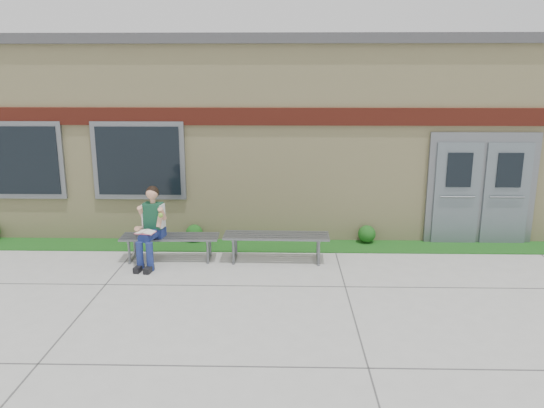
{
  "coord_description": "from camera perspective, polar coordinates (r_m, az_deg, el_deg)",
  "views": [
    {
      "loc": [
        -0.02,
        -7.71,
        3.42
      ],
      "look_at": [
        -0.24,
        1.7,
        1.11
      ],
      "focal_mm": 35.0,
      "sensor_mm": 36.0,
      "label": 1
    }
  ],
  "objects": [
    {
      "name": "school_building",
      "position": [
        13.76,
        1.44,
        8.28
      ],
      "size": [
        16.2,
        6.22,
        4.2
      ],
      "color": "beige",
      "rests_on": "ground"
    },
    {
      "name": "bench_right",
      "position": [
        9.93,
        0.47,
        -3.96
      ],
      "size": [
        1.97,
        0.58,
        0.51
      ],
      "rotation": [
        0.0,
        0.0,
        -0.02
      ],
      "color": "slate",
      "rests_on": "ground"
    },
    {
      "name": "shrub_east",
      "position": [
        11.17,
        10.16,
        -3.19
      ],
      "size": [
        0.36,
        0.36,
        0.36
      ],
      "primitive_type": "sphere",
      "color": "#164913",
      "rests_on": "grass_strip"
    },
    {
      "name": "bench_left",
      "position": [
        10.17,
        -10.9,
        -3.97
      ],
      "size": [
        1.83,
        0.56,
        0.47
      ],
      "rotation": [
        0.0,
        0.0,
        0.03
      ],
      "color": "slate",
      "rests_on": "ground"
    },
    {
      "name": "shrub_mid",
      "position": [
        11.2,
        -8.36,
        -3.1
      ],
      "size": [
        0.35,
        0.35,
        0.35
      ],
      "primitive_type": "sphere",
      "color": "#164913",
      "rests_on": "grass_strip"
    },
    {
      "name": "ground",
      "position": [
        8.43,
        1.4,
        -10.15
      ],
      "size": [
        80.0,
        80.0,
        0.0
      ],
      "primitive_type": "plane",
      "color": "#9E9E99",
      "rests_on": "ground"
    },
    {
      "name": "grass_strip",
      "position": [
        10.86,
        1.39,
        -4.53
      ],
      "size": [
        16.0,
        0.8,
        0.02
      ],
      "primitive_type": "cube",
      "color": "#164913",
      "rests_on": "ground"
    },
    {
      "name": "girl",
      "position": [
        9.92,
        -12.9,
        -2.21
      ],
      "size": [
        0.53,
        0.91,
        1.44
      ],
      "rotation": [
        0.0,
        0.0,
        -0.17
      ],
      "color": "navy",
      "rests_on": "ground"
    }
  ]
}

